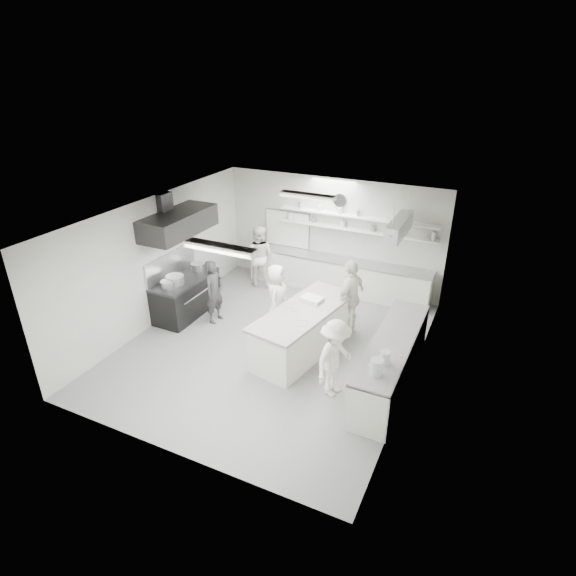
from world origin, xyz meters
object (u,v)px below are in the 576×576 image
at_px(stove, 186,297).
at_px(prep_island, 303,332).
at_px(back_counter, 337,275).
at_px(cook_back, 259,256).
at_px(cook_stove, 214,292).
at_px(right_counter, 391,362).

distance_m(stove, prep_island, 3.30).
bearing_deg(stove, back_counter, 43.99).
bearing_deg(cook_back, cook_stove, 79.71).
xyz_separation_m(right_counter, cook_stove, (-4.40, 0.60, 0.31)).
relative_size(right_counter, prep_island, 1.26).
bearing_deg(back_counter, stove, -136.01).
bearing_deg(stove, cook_back, 69.71).
xyz_separation_m(stove, cook_back, (0.83, 2.23, 0.41)).
relative_size(back_counter, cook_stove, 3.21).
relative_size(back_counter, cook_back, 2.90).
bearing_deg(stove, prep_island, -5.31).
relative_size(stove, cook_stove, 1.16).
bearing_deg(right_counter, prep_island, 171.47).
distance_m(right_counter, cook_stove, 4.45).
bearing_deg(right_counter, cook_stove, 172.24).
relative_size(prep_island, cook_back, 1.51).
xyz_separation_m(prep_island, cook_back, (-2.46, 2.54, 0.38)).
relative_size(right_counter, cook_stove, 2.12).
bearing_deg(right_counter, back_counter, 124.65).
height_order(back_counter, right_counter, right_counter).
distance_m(right_counter, prep_island, 1.99).
distance_m(back_counter, cook_back, 2.19).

